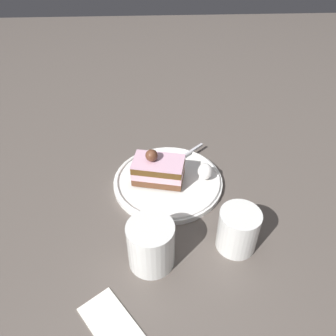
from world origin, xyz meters
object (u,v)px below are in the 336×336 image
Objects in this scene: cake_slice at (158,169)px; folded_napkin at (111,323)px; fork at (183,157)px; dessert_plate at (168,181)px; whipped_cream_dollop at (205,171)px; drink_glass_far at (151,246)px; drink_glass_near at (238,232)px.

folded_napkin is at bearing 75.34° from cake_slice.
fork is 0.41m from folded_napkin.
dessert_plate is at bearing -178.15° from cake_slice.
fork is at bearing -59.28° from whipped_cream_dollop.
fork is 0.95× the size of folded_napkin.
drink_glass_far is (0.04, 0.20, 0.03)m from dessert_plate.
dessert_plate is at bearing -101.00° from drink_glass_far.
cake_slice reaches higher than drink_glass_far.
drink_glass_near is (-0.08, 0.24, 0.02)m from fork.
drink_glass_far is 0.13m from folded_napkin.
drink_glass_far is at bearing 79.00° from dessert_plate.
drink_glass_near is at bearing 129.33° from cake_slice.
fork is at bearing -105.79° from drink_glass_far.
fork reaches higher than folded_napkin.
drink_glass_near is at bearing 124.66° from dessert_plate.
cake_slice is 0.22m from drink_glass_near.
dessert_plate is 6.51× the size of whipped_cream_dollop.
drink_glass_near reaches higher than dessert_plate.
dessert_plate is 0.20m from drink_glass_far.
fork reaches higher than dessert_plate.
whipped_cream_dollop is 0.36m from folded_napkin.
dessert_plate is at bearing -55.34° from drink_glass_near.
fork is (-0.04, -0.07, 0.01)m from dessert_plate.
cake_slice is at bearing -104.66° from folded_napkin.
drink_glass_near is at bearing -147.50° from folded_napkin.
drink_glass_near is 0.16m from drink_glass_far.
dessert_plate is 2.20× the size of folded_napkin.
folded_napkin is (0.08, 0.31, -0.04)m from cake_slice.
whipped_cream_dollop is at bearing 179.97° from cake_slice.
drink_glass_near reaches higher than fork.
dessert_plate is 0.33m from folded_napkin.
drink_glass_far is at bearing -119.59° from folded_napkin.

